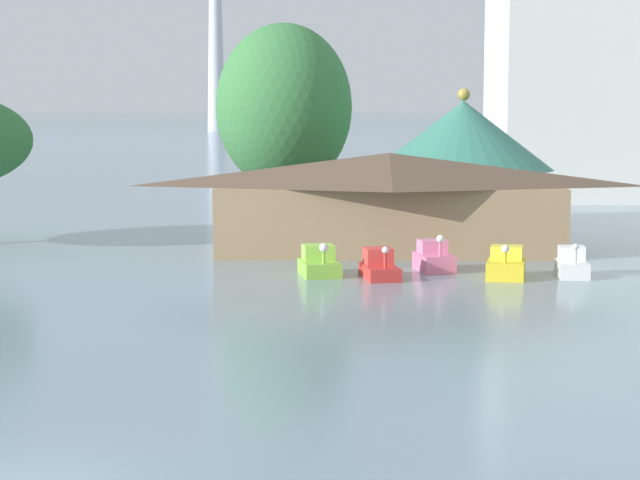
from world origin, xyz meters
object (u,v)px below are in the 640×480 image
Objects in this scene: pedal_boat_yellow at (506,265)px; pedal_boat_white at (572,265)px; pedal_boat_pink at (434,258)px; green_roof_pavilion at (463,163)px; pedal_boat_red at (379,267)px; boathouse at (389,201)px; shoreline_tree_mid at (284,107)px; pedal_boat_lime at (319,263)px.

pedal_boat_yellow reaches higher than pedal_boat_white.
pedal_boat_yellow is (3.01, -2.22, -0.01)m from pedal_boat_pink.
pedal_boat_pink is 3.74m from pedal_boat_yellow.
pedal_boat_white is 14.81m from green_roof_pavilion.
pedal_boat_red is 8.51m from boathouse.
shoreline_tree_mid is at bearing -164.96° from pedal_boat_pink.
pedal_boat_pink is (2.60, 2.31, 0.06)m from pedal_boat_red.
pedal_boat_yellow is at bearing -58.66° from shoreline_tree_mid.
pedal_boat_lime is at bearing -117.05° from pedal_boat_red.
pedal_boat_yellow is 0.14× the size of boathouse.
green_roof_pavilion is 0.82× the size of shoreline_tree_mid.
pedal_boat_pink is 12.96m from green_roof_pavilion.
pedal_boat_red is at bearing -77.95° from pedal_boat_yellow.
pedal_boat_pink is at bearing -115.32° from pedal_boat_yellow.
pedal_boat_red is 0.24× the size of shoreline_tree_mid.
pedal_boat_pink is 18.28m from shoreline_tree_mid.
green_roof_pavilion is at bearing -167.26° from pedal_boat_yellow.
pedal_boat_red is 5.60m from pedal_boat_yellow.
pedal_boat_red is 15.81m from green_roof_pavilion.
boathouse is at bearing -58.19° from shoreline_tree_mid.
boathouse is 11.90m from shoreline_tree_mid.
green_roof_pavilion reaches higher than pedal_boat_red.
pedal_boat_yellow is at bearing 42.01° from pedal_boat_pink.
pedal_boat_yellow reaches higher than pedal_boat_lime.
pedal_boat_red is 8.61m from pedal_boat_white.
pedal_boat_white is 0.13× the size of boathouse.
boathouse is 1.87× the size of green_roof_pavilion.
boathouse is at bearing 164.55° from pedal_boat_red.
pedal_boat_pink is (5.25, 1.50, 0.03)m from pedal_boat_lime.
pedal_boat_pink reaches higher than pedal_boat_white.
green_roof_pavilion reaches higher than pedal_boat_lime.
pedal_boat_lime is 2.78m from pedal_boat_red.
boathouse is at bearing -130.52° from pedal_boat_white.
shoreline_tree_mid reaches higher than pedal_boat_white.
pedal_boat_white is (2.99, 0.43, -0.03)m from pedal_boat_yellow.
boathouse reaches higher than pedal_boat_pink.
pedal_boat_yellow is 1.14× the size of pedal_boat_white.
pedal_boat_lime is 8.41m from boathouse.
pedal_boat_red is 0.16× the size of boathouse.
pedal_boat_pink is at bearing -102.72° from pedal_boat_white.
green_roof_pavilion is (5.21, 14.42, 3.86)m from pedal_boat_red.
boathouse is at bearing -174.31° from pedal_boat_pink.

